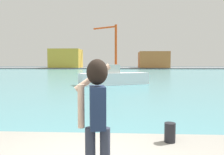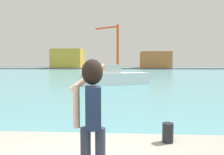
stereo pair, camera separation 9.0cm
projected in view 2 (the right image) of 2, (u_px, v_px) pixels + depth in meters
ground_plane at (122, 73)px, 53.10m from camera, size 220.00×220.00×0.00m
harbor_water at (122, 72)px, 55.09m from camera, size 140.00×100.00×0.02m
far_shore_dock at (123, 68)px, 94.92m from camera, size 140.00×20.00×0.53m
person_photographer at (92, 110)px, 2.88m from camera, size 0.53×0.55×1.74m
harbor_bollard at (168, 133)px, 4.61m from camera, size 0.23×0.23×0.41m
boat_moored at (114, 77)px, 22.54m from camera, size 7.39×4.77×2.09m
warehouse_left at (68, 58)px, 90.80m from camera, size 12.48×9.70×7.68m
warehouse_right at (155, 60)px, 89.39m from camera, size 11.79×11.55×6.51m
port_crane at (115, 42)px, 91.15m from camera, size 10.66×6.51×17.91m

